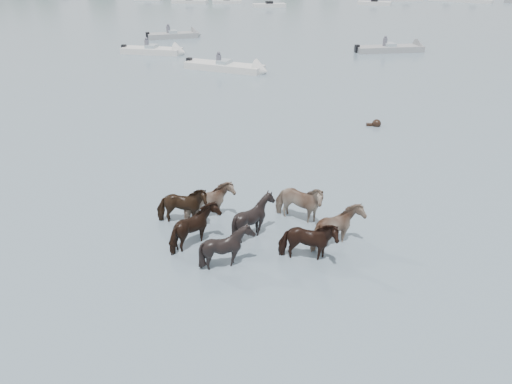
# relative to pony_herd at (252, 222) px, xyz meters

# --- Properties ---
(ground) EXTENTS (400.00, 400.00, 0.00)m
(ground) POSITION_rel_pony_herd_xyz_m (2.06, -0.78, -0.56)
(ground) COLOR slate
(ground) RESTS_ON ground
(pony_herd) EXTENTS (6.67, 4.22, 1.52)m
(pony_herd) POSITION_rel_pony_herd_xyz_m (0.00, 0.00, 0.00)
(pony_herd) COLOR black
(pony_herd) RESTS_ON ground
(swimming_pony) EXTENTS (0.72, 0.44, 0.44)m
(swimming_pony) POSITION_rel_pony_herd_xyz_m (4.34, 11.52, -0.46)
(swimming_pony) COLOR black
(swimming_pony) RESTS_ON ground
(motorboat_a) EXTENTS (5.63, 1.86, 1.92)m
(motorboat_a) POSITION_rel_pony_herd_xyz_m (-12.27, 27.82, -0.33)
(motorboat_a) COLOR silver
(motorboat_a) RESTS_ON ground
(motorboat_b) EXTENTS (6.51, 3.19, 1.92)m
(motorboat_b) POSITION_rel_pony_herd_xyz_m (-4.95, 22.46, -0.34)
(motorboat_b) COLOR silver
(motorboat_b) RESTS_ON ground
(motorboat_c) EXTENTS (6.36, 3.43, 1.92)m
(motorboat_c) POSITION_rel_pony_herd_xyz_m (7.39, 32.05, -0.34)
(motorboat_c) COLOR gray
(motorboat_c) RESTS_ON ground
(motorboat_f) EXTENTS (5.42, 3.75, 1.92)m
(motorboat_f) POSITION_rel_pony_herd_xyz_m (-13.07, 36.21, -0.33)
(motorboat_f) COLOR gray
(motorboat_f) RESTS_ON ground
(distant_flotilla) EXTENTS (106.66, 22.79, 0.93)m
(distant_flotilla) POSITION_rel_pony_herd_xyz_m (1.81, 74.72, -0.30)
(distant_flotilla) COLOR gray
(distant_flotilla) RESTS_ON ground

